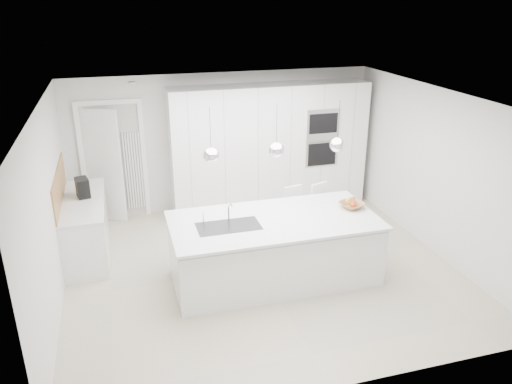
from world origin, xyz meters
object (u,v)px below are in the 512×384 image
object	(u,v)px
espresso_machine	(83,188)
bar_stool_right	(321,216)
fruit_bowl	(352,205)
bar_stool_left	(295,218)
island_base	(275,251)

from	to	relation	value
espresso_machine	bar_stool_right	bearing A→B (deg)	-25.22
fruit_bowl	bar_stool_left	world-z (taller)	fruit_bowl
island_base	bar_stool_left	size ratio (longest dim) A/B	2.88
bar_stool_left	bar_stool_right	distance (m)	0.42
fruit_bowl	bar_stool_right	bearing A→B (deg)	103.14
island_base	bar_stool_right	distance (m)	1.31
bar_stool_right	fruit_bowl	bearing A→B (deg)	-95.42
fruit_bowl	bar_stool_left	bearing A→B (deg)	128.33
bar_stool_left	bar_stool_right	xyz separation A→B (m)	(0.42, -0.05, 0.01)
bar_stool_left	bar_stool_right	size ratio (longest dim) A/B	0.98
fruit_bowl	bar_stool_right	distance (m)	0.83
fruit_bowl	espresso_machine	world-z (taller)	espresso_machine
fruit_bowl	espresso_machine	bearing A→B (deg)	157.93
fruit_bowl	espresso_machine	distance (m)	4.02
bar_stool_right	island_base	bearing A→B (deg)	-160.80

